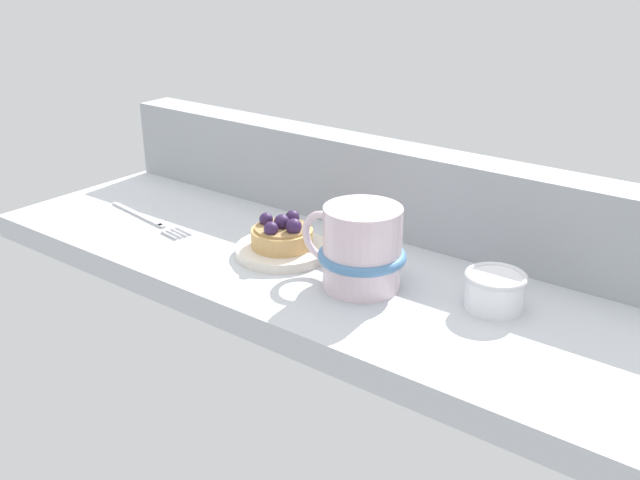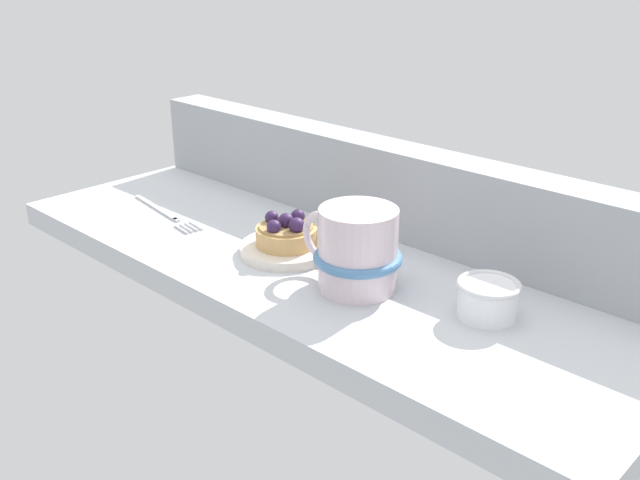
% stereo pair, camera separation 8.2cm
% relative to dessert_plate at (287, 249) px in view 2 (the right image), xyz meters
% --- Properties ---
extents(ground_plane, '(0.86, 0.31, 0.03)m').
position_rel_dessert_plate_xyz_m(ground_plane, '(0.03, 0.02, -0.02)').
color(ground_plane, silver).
extents(window_rail_back, '(0.84, 0.06, 0.11)m').
position_rel_dessert_plate_xyz_m(window_rail_back, '(0.03, 0.15, 0.05)').
color(window_rail_back, '#9EA3A8').
rests_on(window_rail_back, ground_plane).
extents(dessert_plate, '(0.11, 0.11, 0.01)m').
position_rel_dessert_plate_xyz_m(dessert_plate, '(0.00, 0.00, 0.00)').
color(dessert_plate, silver).
rests_on(dessert_plate, ground_plane).
extents(raspberry_tart, '(0.07, 0.07, 0.04)m').
position_rel_dessert_plate_xyz_m(raspberry_tart, '(0.00, -0.00, 0.02)').
color(raspberry_tart, tan).
rests_on(raspberry_tart, dessert_plate).
extents(coffee_mug, '(0.13, 0.10, 0.09)m').
position_rel_dessert_plate_xyz_m(coffee_mug, '(0.12, -0.01, 0.04)').
color(coffee_mug, silver).
rests_on(coffee_mug, ground_plane).
extents(dessert_fork, '(0.18, 0.04, 0.01)m').
position_rel_dessert_plate_xyz_m(dessert_fork, '(-0.22, -0.02, -0.00)').
color(dessert_fork, '#B7B7BC').
rests_on(dessert_fork, ground_plane).
extents(sugar_bowl, '(0.06, 0.06, 0.04)m').
position_rel_dessert_plate_xyz_m(sugar_bowl, '(0.26, 0.03, 0.02)').
color(sugar_bowl, white).
rests_on(sugar_bowl, ground_plane).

